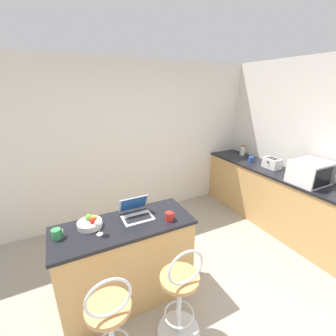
{
  "coord_description": "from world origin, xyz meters",
  "views": [
    {
      "loc": [
        -0.94,
        -1.05,
        2.16
      ],
      "look_at": [
        0.48,
        1.78,
        1.03
      ],
      "focal_mm": 24.0,
      "sensor_mm": 36.0,
      "label": 1
    }
  ],
  "objects_px": {
    "wine_glass_short": "(99,224)",
    "mug_blue": "(251,159)",
    "mug_green": "(57,234)",
    "bar_stool_far": "(180,296)",
    "toaster": "(272,163)",
    "storage_jar": "(243,150)",
    "mug_red": "(169,216)",
    "microwave": "(310,172)",
    "laptop": "(136,212)",
    "fruit_bowl": "(90,223)",
    "bar_stool_near": "(111,327)"
  },
  "relations": [
    {
      "from": "wine_glass_short",
      "to": "mug_blue",
      "type": "distance_m",
      "value": 2.96
    },
    {
      "from": "mug_green",
      "to": "bar_stool_far",
      "type": "bearing_deg",
      "value": -35.82
    },
    {
      "from": "toaster",
      "to": "storage_jar",
      "type": "distance_m",
      "value": 0.79
    },
    {
      "from": "toaster",
      "to": "storage_jar",
      "type": "bearing_deg",
      "value": 81.57
    },
    {
      "from": "storage_jar",
      "to": "mug_red",
      "type": "xyz_separation_m",
      "value": [
        -2.3,
        -1.4,
        -0.05
      ]
    },
    {
      "from": "mug_green",
      "to": "wine_glass_short",
      "type": "xyz_separation_m",
      "value": [
        0.34,
        -0.11,
        0.07
      ]
    },
    {
      "from": "mug_red",
      "to": "storage_jar",
      "type": "bearing_deg",
      "value": 31.34
    },
    {
      "from": "mug_red",
      "to": "mug_blue",
      "type": "height_order",
      "value": "mug_blue"
    },
    {
      "from": "microwave",
      "to": "mug_green",
      "type": "relative_size",
      "value": 4.93
    },
    {
      "from": "microwave",
      "to": "storage_jar",
      "type": "distance_m",
      "value": 1.45
    },
    {
      "from": "laptop",
      "to": "fruit_bowl",
      "type": "xyz_separation_m",
      "value": [
        -0.44,
        0.02,
        -0.01
      ]
    },
    {
      "from": "wine_glass_short",
      "to": "toaster",
      "type": "bearing_deg",
      "value": 10.96
    },
    {
      "from": "microwave",
      "to": "mug_blue",
      "type": "relative_size",
      "value": 4.91
    },
    {
      "from": "mug_red",
      "to": "fruit_bowl",
      "type": "xyz_separation_m",
      "value": [
        -0.71,
        0.24,
        -0.01
      ]
    },
    {
      "from": "toaster",
      "to": "mug_green",
      "type": "height_order",
      "value": "toaster"
    },
    {
      "from": "wine_glass_short",
      "to": "mug_blue",
      "type": "height_order",
      "value": "wine_glass_short"
    },
    {
      "from": "toaster",
      "to": "storage_jar",
      "type": "relative_size",
      "value": 1.33
    },
    {
      "from": "fruit_bowl",
      "to": "mug_blue",
      "type": "height_order",
      "value": "fruit_bowl"
    },
    {
      "from": "mug_green",
      "to": "toaster",
      "type": "bearing_deg",
      "value": 7.87
    },
    {
      "from": "bar_stool_near",
      "to": "mug_red",
      "type": "bearing_deg",
      "value": 31.86
    },
    {
      "from": "microwave",
      "to": "fruit_bowl",
      "type": "relative_size",
      "value": 2.15
    },
    {
      "from": "wine_glass_short",
      "to": "bar_stool_far",
      "type": "bearing_deg",
      "value": -44.13
    },
    {
      "from": "bar_stool_far",
      "to": "fruit_bowl",
      "type": "relative_size",
      "value": 4.42
    },
    {
      "from": "bar_stool_far",
      "to": "wine_glass_short",
      "type": "relative_size",
      "value": 6.48
    },
    {
      "from": "bar_stool_far",
      "to": "mug_red",
      "type": "bearing_deg",
      "value": 74.99
    },
    {
      "from": "laptop",
      "to": "mug_blue",
      "type": "relative_size",
      "value": 3.04
    },
    {
      "from": "fruit_bowl",
      "to": "storage_jar",
      "type": "bearing_deg",
      "value": 21.11
    },
    {
      "from": "bar_stool_far",
      "to": "storage_jar",
      "type": "distance_m",
      "value": 3.1
    },
    {
      "from": "bar_stool_near",
      "to": "toaster",
      "type": "xyz_separation_m",
      "value": [
        2.91,
        1.07,
        0.55
      ]
    },
    {
      "from": "bar_stool_near",
      "to": "mug_blue",
      "type": "relative_size",
      "value": 10.09
    },
    {
      "from": "laptop",
      "to": "microwave",
      "type": "height_order",
      "value": "microwave"
    },
    {
      "from": "microwave",
      "to": "toaster",
      "type": "distance_m",
      "value": 0.66
    },
    {
      "from": "mug_green",
      "to": "mug_red",
      "type": "bearing_deg",
      "value": -10.48
    },
    {
      "from": "storage_jar",
      "to": "fruit_bowl",
      "type": "height_order",
      "value": "storage_jar"
    },
    {
      "from": "bar_stool_far",
      "to": "storage_jar",
      "type": "relative_size",
      "value": 5.16
    },
    {
      "from": "mug_red",
      "to": "fruit_bowl",
      "type": "relative_size",
      "value": 0.4
    },
    {
      "from": "toaster",
      "to": "fruit_bowl",
      "type": "xyz_separation_m",
      "value": [
        -2.9,
        -0.39,
        -0.04
      ]
    },
    {
      "from": "laptop",
      "to": "microwave",
      "type": "bearing_deg",
      "value": -6.03
    },
    {
      "from": "bar_stool_near",
      "to": "fruit_bowl",
      "type": "xyz_separation_m",
      "value": [
        0.01,
        0.69,
        0.5
      ]
    },
    {
      "from": "bar_stool_near",
      "to": "wine_glass_short",
      "type": "xyz_separation_m",
      "value": [
        0.06,
        0.52,
        0.58
      ]
    },
    {
      "from": "laptop",
      "to": "fruit_bowl",
      "type": "height_order",
      "value": "laptop"
    },
    {
      "from": "bar_stool_far",
      "to": "microwave",
      "type": "xyz_separation_m",
      "value": [
        2.25,
        0.42,
        0.62
      ]
    },
    {
      "from": "bar_stool_near",
      "to": "storage_jar",
      "type": "distance_m",
      "value": 3.59
    },
    {
      "from": "bar_stool_near",
      "to": "storage_jar",
      "type": "height_order",
      "value": "storage_jar"
    },
    {
      "from": "bar_stool_near",
      "to": "mug_blue",
      "type": "bearing_deg",
      "value": 27.16
    },
    {
      "from": "storage_jar",
      "to": "bar_stool_near",
      "type": "bearing_deg",
      "value": -148.53
    },
    {
      "from": "bar_stool_far",
      "to": "toaster",
      "type": "height_order",
      "value": "toaster"
    },
    {
      "from": "fruit_bowl",
      "to": "mug_blue",
      "type": "xyz_separation_m",
      "value": [
        2.86,
        0.78,
        0.01
      ]
    },
    {
      "from": "bar_stool_near",
      "to": "bar_stool_far",
      "type": "relative_size",
      "value": 1.0
    },
    {
      "from": "fruit_bowl",
      "to": "bar_stool_far",
      "type": "bearing_deg",
      "value": -49.2
    }
  ]
}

